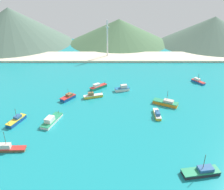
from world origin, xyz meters
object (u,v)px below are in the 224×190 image
at_px(fishing_boat_2, 16,120).
at_px(radio_tower, 107,39).
at_px(fishing_boat_3, 166,103).
at_px(fishing_boat_8, 201,171).
at_px(fishing_boat_6, 68,97).
at_px(fishing_boat_7, 7,148).
at_px(fishing_boat_1, 93,96).
at_px(fishing_boat_9, 122,88).
at_px(fishing_boat_5, 51,120).
at_px(fishing_boat_10, 98,87).
at_px(fishing_boat_4, 157,114).
at_px(fishing_boat_11, 198,81).

xyz_separation_m(fishing_boat_2, radio_tower, (31.41, 76.52, 11.04)).
relative_size(fishing_boat_3, fishing_boat_8, 0.99).
height_order(fishing_boat_6, fishing_boat_7, fishing_boat_7).
bearing_deg(radio_tower, fishing_boat_7, -107.36).
xyz_separation_m(fishing_boat_2, fishing_boat_6, (15.63, 18.15, 0.02)).
bearing_deg(fishing_boat_6, fishing_boat_7, -111.12).
xyz_separation_m(fishing_boat_1, fishing_boat_9, (13.08, 6.91, 0.22)).
bearing_deg(fishing_boat_1, radio_tower, 84.55).
relative_size(fishing_boat_6, fishing_boat_7, 0.70).
distance_m(fishing_boat_5, fishing_boat_7, 18.26).
height_order(fishing_boat_5, radio_tower, radio_tower).
bearing_deg(fishing_boat_3, fishing_boat_8, -87.31).
distance_m(fishing_boat_1, fishing_boat_10, 9.38).
height_order(fishing_boat_2, fishing_boat_4, fishing_boat_2).
distance_m(fishing_boat_5, fishing_boat_11, 73.48).
height_order(fishing_boat_5, fishing_boat_7, fishing_boat_7).
bearing_deg(radio_tower, fishing_boat_5, -103.85).
relative_size(fishing_boat_6, fishing_boat_9, 1.01).
height_order(fishing_boat_4, fishing_boat_8, fishing_boat_8).
bearing_deg(radio_tower, fishing_boat_9, -81.25).
height_order(fishing_boat_2, fishing_boat_5, fishing_boat_2).
xyz_separation_m(fishing_boat_9, fishing_boat_11, (37.57, 9.21, -0.29)).
bearing_deg(radio_tower, fishing_boat_10, -94.33).
bearing_deg(fishing_boat_8, fishing_boat_9, 110.19).
bearing_deg(fishing_boat_11, fishing_boat_1, -162.35).
relative_size(fishing_boat_10, fishing_boat_11, 1.13).
bearing_deg(fishing_boat_5, fishing_boat_1, 55.80).
xyz_separation_m(fishing_boat_7, fishing_boat_10, (25.13, 44.36, 0.11)).
relative_size(fishing_boat_1, fishing_boat_3, 0.83).
distance_m(fishing_boat_1, fishing_boat_3, 31.01).
distance_m(fishing_boat_6, fishing_boat_8, 60.60).
bearing_deg(fishing_boat_6, fishing_boat_3, -6.81).
relative_size(fishing_boat_2, fishing_boat_6, 1.20).
bearing_deg(fishing_boat_7, fishing_boat_4, 22.28).
distance_m(fishing_boat_3, fishing_boat_8, 38.39).
relative_size(fishing_boat_1, fishing_boat_5, 0.77).
bearing_deg(fishing_boat_8, fishing_boat_2, 156.68).
distance_m(fishing_boat_4, fishing_boat_7, 52.55).
height_order(fishing_boat_3, fishing_boat_4, fishing_boat_3).
bearing_deg(fishing_boat_11, fishing_boat_7, -145.27).
bearing_deg(fishing_boat_3, fishing_boat_4, -119.83).
relative_size(fishing_boat_1, fishing_boat_10, 1.07).
height_order(fishing_boat_7, fishing_boat_10, fishing_boat_7).
xyz_separation_m(fishing_boat_3, fishing_boat_9, (-17.24, 13.41, 0.15)).
xyz_separation_m(fishing_boat_4, fishing_boat_5, (-38.76, -4.56, 0.09)).
distance_m(fishing_boat_2, fishing_boat_4, 51.51).
relative_size(fishing_boat_8, fishing_boat_10, 1.30).
height_order(fishing_boat_1, fishing_boat_2, fishing_boat_2).
relative_size(fishing_boat_10, radio_tower, 0.34).
xyz_separation_m(fishing_boat_4, fishing_boat_6, (-35.68, 13.59, 0.09)).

